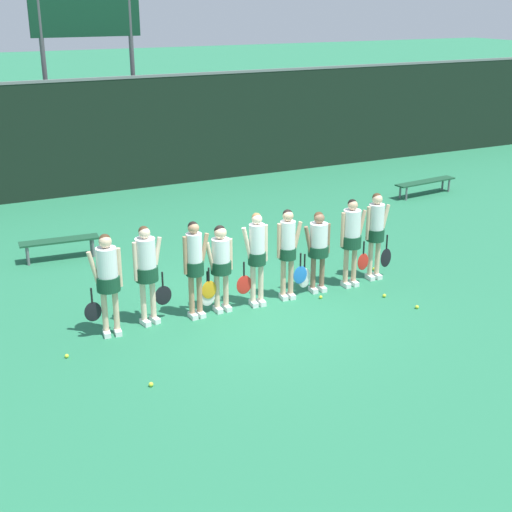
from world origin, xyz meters
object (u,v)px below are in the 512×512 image
(player_1, at_px, (147,267))
(tennis_ball_4, at_px, (417,307))
(scoreboard, at_px, (86,26))
(bench_courtside, at_px, (60,242))
(player_2, at_px, (195,262))
(player_5, at_px, (288,247))
(player_4, at_px, (257,252))
(tennis_ball_1, at_px, (151,384))
(player_8, at_px, (376,229))
(bench_far, at_px, (425,183))
(player_0, at_px, (107,276))
(player_6, at_px, (318,245))
(player_7, at_px, (352,235))
(player_3, at_px, (221,261))
(tennis_ball_3, at_px, (384,296))
(tennis_ball_5, at_px, (321,297))
(tennis_ball_0, at_px, (374,269))
(tennis_ball_2, at_px, (67,356))

(player_1, distance_m, tennis_ball_4, 5.04)
(scoreboard, distance_m, bench_courtside, 8.41)
(player_2, bearing_deg, player_5, -2.13)
(player_4, xyz_separation_m, tennis_ball_1, (-2.76, -1.98, -1.01))
(player_8, height_order, tennis_ball_1, player_8)
(bench_far, xyz_separation_m, player_0, (-10.75, -4.86, 0.71))
(scoreboard, xyz_separation_m, tennis_ball_1, (-2.64, -12.89, -4.61))
(player_6, distance_m, tennis_ball_4, 2.20)
(bench_courtside, xyz_separation_m, player_7, (4.85, -4.14, 0.67))
(player_2, height_order, tennis_ball_4, player_2)
(bench_far, relative_size, player_8, 1.17)
(player_3, height_order, player_5, player_5)
(bench_courtside, relative_size, tennis_ball_1, 24.10)
(tennis_ball_3, xyz_separation_m, tennis_ball_4, (0.22, -0.71, 0.00))
(player_1, distance_m, player_7, 4.16)
(tennis_ball_3, bearing_deg, bench_courtside, 135.93)
(player_1, bearing_deg, tennis_ball_5, -18.45)
(player_2, height_order, player_8, player_8)
(player_0, bearing_deg, player_2, 7.17)
(player_2, height_order, player_7, player_2)
(player_0, height_order, tennis_ball_0, player_0)
(bench_courtside, relative_size, player_0, 0.95)
(player_1, relative_size, player_8, 1.00)
(player_2, height_order, player_6, player_2)
(tennis_ball_2, bearing_deg, player_4, 7.90)
(player_5, distance_m, player_8, 2.09)
(bench_courtside, height_order, player_5, player_5)
(tennis_ball_3, bearing_deg, player_0, 171.25)
(player_8, relative_size, tennis_ball_1, 25.21)
(tennis_ball_0, bearing_deg, tennis_ball_1, -157.04)
(player_7, bearing_deg, bench_courtside, 141.55)
(tennis_ball_1, bearing_deg, bench_far, 32.52)
(scoreboard, height_order, player_7, scoreboard)
(player_2, height_order, tennis_ball_2, player_2)
(scoreboard, relative_size, bench_courtside, 3.49)
(tennis_ball_1, bearing_deg, player_6, 26.37)
(scoreboard, height_order, tennis_ball_2, scoreboard)
(player_7, height_order, tennis_ball_4, player_7)
(bench_far, height_order, tennis_ball_1, bench_far)
(tennis_ball_2, bearing_deg, player_8, 5.66)
(player_1, bearing_deg, tennis_ball_0, -7.03)
(player_8, bearing_deg, player_0, -175.03)
(player_1, xyz_separation_m, player_3, (1.36, -0.09, -0.10))
(player_0, xyz_separation_m, tennis_ball_2, (-0.88, -0.51, -1.05))
(player_4, height_order, tennis_ball_2, player_4)
(player_1, xyz_separation_m, player_8, (4.82, -0.02, -0.01))
(player_2, height_order, tennis_ball_1, player_2)
(scoreboard, xyz_separation_m, tennis_ball_2, (-3.56, -11.42, -4.61))
(tennis_ball_4, bearing_deg, player_8, 83.97)
(player_5, bearing_deg, player_3, -173.98)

